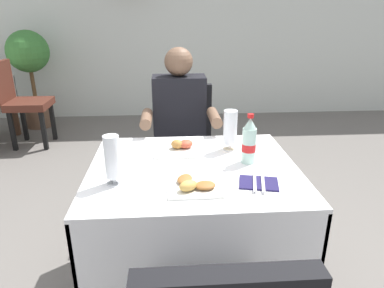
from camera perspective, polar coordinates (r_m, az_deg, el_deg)
name	(u,v)px	position (r m, az deg, el deg)	size (l,w,h in m)	color
back_wall	(170,13)	(5.16, -3.64, 20.79)	(11.00, 0.12, 2.91)	silver
main_dining_table	(193,198)	(1.80, 0.23, -8.90)	(1.02, 0.87, 0.76)	white
chair_far_diner_seat	(185,145)	(2.56, -1.15, -0.09)	(0.44, 0.50, 0.97)	black
seated_diner_far	(180,129)	(2.40, -2.02, 2.44)	(0.50, 0.46, 1.26)	#282D42
plate_near_camera	(193,185)	(1.51, 0.23, -6.70)	(0.23, 0.23, 0.06)	white
plate_far_diner	(179,147)	(1.90, -2.22, -0.55)	(0.24, 0.24, 0.06)	white
beer_glass_left	(230,129)	(1.89, 6.30, 2.42)	(0.07, 0.07, 0.22)	white
beer_glass_middle	(112,160)	(1.54, -12.96, -2.53)	(0.07, 0.07, 0.23)	white
cola_bottle_primary	(249,142)	(1.74, 9.37, 0.36)	(0.07, 0.07, 0.25)	silver
napkin_cutlery_set	(259,183)	(1.58, 10.93, -6.30)	(0.19, 0.20, 0.01)	#231E4C
background_chair_right	(20,99)	(4.38, -26.43, 6.71)	(0.50, 0.44, 0.97)	#4C2319
potted_plant_corner	(30,65)	(5.01, -25.12, 11.65)	(0.53, 0.53, 1.26)	brown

